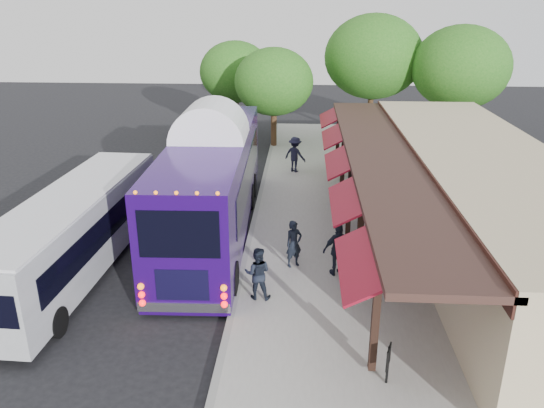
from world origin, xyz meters
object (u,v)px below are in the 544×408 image
(coach_bus, at_px, (212,179))
(ped_d, at_px, (295,154))
(ped_a, at_px, (294,244))
(ped_b, at_px, (258,273))
(city_bus, at_px, (74,230))
(sign_board, at_px, (388,359))
(ped_c, at_px, (338,249))

(coach_bus, distance_m, ped_d, 8.36)
(ped_a, relative_size, ped_b, 0.99)
(city_bus, xyz_separation_m, sign_board, (9.54, -5.23, -0.71))
(ped_d, bearing_deg, ped_b, 116.20)
(ped_a, bearing_deg, city_bus, 153.58)
(ped_d, relative_size, sign_board, 1.87)
(ped_a, distance_m, sign_board, 6.26)
(ped_c, height_order, sign_board, ped_c)
(ped_c, bearing_deg, ped_b, 13.81)
(city_bus, distance_m, ped_b, 6.41)
(ped_c, xyz_separation_m, ped_d, (-1.63, 11.28, 0.03))
(city_bus, distance_m, sign_board, 10.90)
(city_bus, bearing_deg, sign_board, -26.59)
(ped_b, relative_size, sign_board, 1.66)
(city_bus, distance_m, ped_a, 7.27)
(coach_bus, height_order, ped_c, coach_bus)
(city_bus, height_order, sign_board, city_bus)
(coach_bus, distance_m, city_bus, 5.45)
(sign_board, bearing_deg, ped_a, 130.27)
(ped_b, xyz_separation_m, ped_d, (0.86, 12.90, 0.11))
(ped_b, bearing_deg, ped_a, -113.86)
(city_bus, height_order, ped_a, city_bus)
(ped_a, height_order, ped_c, ped_c)
(city_bus, relative_size, ped_b, 6.31)
(city_bus, relative_size, ped_c, 5.76)
(city_bus, distance_m, ped_d, 13.36)
(ped_a, height_order, ped_b, ped_b)
(coach_bus, relative_size, ped_c, 7.15)
(coach_bus, distance_m, ped_c, 5.99)
(ped_c, relative_size, ped_d, 0.97)
(ped_d, bearing_deg, sign_board, 128.56)
(coach_bus, relative_size, ped_d, 6.95)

